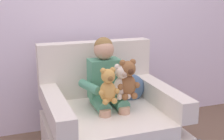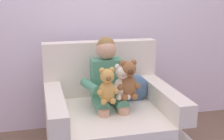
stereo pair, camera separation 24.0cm
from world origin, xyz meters
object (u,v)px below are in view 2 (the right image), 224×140
Objects in this scene: plush_brown at (128,81)px; plush_honey at (107,86)px; seated_child at (108,82)px; plush_cream at (122,82)px; armchair at (109,122)px; throw_pillow at (134,89)px.

plush_brown is 0.19m from plush_honey.
plush_cream is at bearing -56.40° from seated_child.
armchair reaches higher than plush_honey.
seated_child reaches higher than plush_brown.
armchair is at bearing -90.48° from seated_child.
plush_honey is 1.08× the size of throw_pillow.
plush_brown is (0.13, -0.14, 0.05)m from seated_child.
plush_brown is 0.05m from plush_cream.
plush_brown reaches higher than plush_cream.
seated_child is 2.88× the size of plush_cream.
seated_child reaches higher than plush_cream.
armchair is at bearing 147.93° from plush_cream.
plush_honey is 0.45m from throw_pillow.
plush_brown is at bearing -47.36° from seated_child.
armchair is at bearing -152.51° from throw_pillow.
plush_honey is at bearing -105.60° from seated_child.
seated_child is 0.16m from plush_cream.
plush_brown is at bearing 35.08° from plush_honey.
armchair is 3.64× the size of plush_cream.
armchair is 0.42m from plush_brown.
throw_pillow is at bearing 27.49° from armchair.
plush_cream is at bearing 44.29° from plush_honey.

